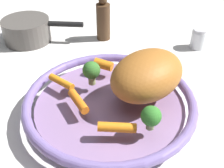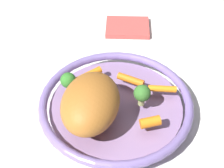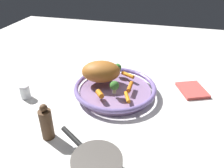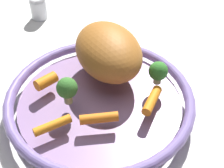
{
  "view_description": "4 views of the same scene",
  "coord_description": "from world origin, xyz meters",
  "px_view_note": "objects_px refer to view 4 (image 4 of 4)",
  "views": [
    {
      "loc": [
        0.39,
        -0.22,
        0.41
      ],
      "look_at": [
        -0.01,
        0.01,
        0.07
      ],
      "focal_mm": 44.93,
      "sensor_mm": 36.0,
      "label": 1
    },
    {
      "loc": [
        -0.21,
        0.47,
        0.6
      ],
      "look_at": [
        0.01,
        -0.01,
        0.08
      ],
      "focal_mm": 52.96,
      "sensor_mm": 36.0,
      "label": 2
    },
    {
      "loc": [
        -0.81,
        -0.2,
        0.55
      ],
      "look_at": [
        -0.02,
        0.01,
        0.06
      ],
      "focal_mm": 36.12,
      "sensor_mm": 36.0,
      "label": 3
    },
    {
      "loc": [
        -0.04,
        -0.45,
        0.49
      ],
      "look_at": [
        0.02,
        -0.02,
        0.09
      ],
      "focal_mm": 54.7,
      "sensor_mm": 36.0,
      "label": 4
    }
  ],
  "objects_px": {
    "baby_carrot_center": "(152,100)",
    "salt_shaker": "(38,8)",
    "serving_bowl": "(100,103)",
    "broccoli_floret_mid": "(67,89)",
    "baby_carrot_near_rim": "(46,81)",
    "broccoli_floret_edge": "(158,72)",
    "roast_chicken_piece": "(108,51)",
    "baby_carrot_back": "(53,125)",
    "baby_carrot_right": "(99,118)"
  },
  "relations": [
    {
      "from": "roast_chicken_piece",
      "to": "baby_carrot_center",
      "type": "relative_size",
      "value": 2.49
    },
    {
      "from": "baby_carrot_center",
      "to": "roast_chicken_piece",
      "type": "bearing_deg",
      "value": 120.89
    },
    {
      "from": "baby_carrot_right",
      "to": "baby_carrot_back",
      "type": "bearing_deg",
      "value": -176.9
    },
    {
      "from": "roast_chicken_piece",
      "to": "baby_carrot_near_rim",
      "type": "relative_size",
      "value": 3.9
    },
    {
      "from": "serving_bowl",
      "to": "roast_chicken_piece",
      "type": "height_order",
      "value": "roast_chicken_piece"
    },
    {
      "from": "baby_carrot_back",
      "to": "broccoli_floret_edge",
      "type": "relative_size",
      "value": 1.39
    },
    {
      "from": "broccoli_floret_mid",
      "to": "salt_shaker",
      "type": "xyz_separation_m",
      "value": [
        -0.06,
        0.38,
        -0.05
      ]
    },
    {
      "from": "serving_bowl",
      "to": "baby_carrot_center",
      "type": "height_order",
      "value": "baby_carrot_center"
    },
    {
      "from": "roast_chicken_piece",
      "to": "salt_shaker",
      "type": "height_order",
      "value": "roast_chicken_piece"
    },
    {
      "from": "serving_bowl",
      "to": "broccoli_floret_mid",
      "type": "relative_size",
      "value": 6.66
    },
    {
      "from": "baby_carrot_center",
      "to": "baby_carrot_right",
      "type": "bearing_deg",
      "value": -163.56
    },
    {
      "from": "baby_carrot_right",
      "to": "broccoli_floret_edge",
      "type": "height_order",
      "value": "broccoli_floret_edge"
    },
    {
      "from": "serving_bowl",
      "to": "broccoli_floret_edge",
      "type": "height_order",
      "value": "broccoli_floret_edge"
    },
    {
      "from": "roast_chicken_piece",
      "to": "baby_carrot_back",
      "type": "distance_m",
      "value": 0.18
    },
    {
      "from": "baby_carrot_near_rim",
      "to": "salt_shaker",
      "type": "xyz_separation_m",
      "value": [
        -0.02,
        0.33,
        -0.03
      ]
    },
    {
      "from": "baby_carrot_right",
      "to": "roast_chicken_piece",
      "type": "bearing_deg",
      "value": 75.88
    },
    {
      "from": "roast_chicken_piece",
      "to": "broccoli_floret_edge",
      "type": "relative_size",
      "value": 3.58
    },
    {
      "from": "baby_carrot_back",
      "to": "broccoli_floret_mid",
      "type": "height_order",
      "value": "broccoli_floret_mid"
    },
    {
      "from": "roast_chicken_piece",
      "to": "baby_carrot_near_rim",
      "type": "xyz_separation_m",
      "value": [
        -0.12,
        -0.03,
        -0.03
      ]
    },
    {
      "from": "roast_chicken_piece",
      "to": "baby_carrot_near_rim",
      "type": "bearing_deg",
      "value": -165.36
    },
    {
      "from": "baby_carrot_right",
      "to": "broccoli_floret_mid",
      "type": "bearing_deg",
      "value": 132.22
    },
    {
      "from": "baby_carrot_near_rim",
      "to": "broccoli_floret_edge",
      "type": "relative_size",
      "value": 0.92
    },
    {
      "from": "serving_bowl",
      "to": "baby_carrot_right",
      "type": "relative_size",
      "value": 5.43
    },
    {
      "from": "salt_shaker",
      "to": "serving_bowl",
      "type": "bearing_deg",
      "value": -71.58
    },
    {
      "from": "baby_carrot_near_rim",
      "to": "broccoli_floret_mid",
      "type": "relative_size",
      "value": 0.81
    },
    {
      "from": "baby_carrot_right",
      "to": "baby_carrot_near_rim",
      "type": "relative_size",
      "value": 1.52
    },
    {
      "from": "serving_bowl",
      "to": "salt_shaker",
      "type": "xyz_separation_m",
      "value": [
        -0.12,
        0.37,
        0.0
      ]
    },
    {
      "from": "baby_carrot_near_rim",
      "to": "broccoli_floret_mid",
      "type": "distance_m",
      "value": 0.07
    },
    {
      "from": "salt_shaker",
      "to": "broccoli_floret_mid",
      "type": "bearing_deg",
      "value": -80.37
    },
    {
      "from": "baby_carrot_center",
      "to": "salt_shaker",
      "type": "bearing_deg",
      "value": 117.82
    },
    {
      "from": "roast_chicken_piece",
      "to": "salt_shaker",
      "type": "distance_m",
      "value": 0.34
    },
    {
      "from": "baby_carrot_near_rim",
      "to": "baby_carrot_center",
      "type": "bearing_deg",
      "value": -21.85
    },
    {
      "from": "serving_bowl",
      "to": "roast_chicken_piece",
      "type": "distance_m",
      "value": 0.1
    },
    {
      "from": "baby_carrot_right",
      "to": "broccoli_floret_edge",
      "type": "bearing_deg",
      "value": 34.57
    },
    {
      "from": "baby_carrot_right",
      "to": "broccoli_floret_mid",
      "type": "distance_m",
      "value": 0.08
    },
    {
      "from": "salt_shaker",
      "to": "baby_carrot_right",
      "type": "bearing_deg",
      "value": -75.26
    },
    {
      "from": "roast_chicken_piece",
      "to": "broccoli_floret_mid",
      "type": "bearing_deg",
      "value": -135.64
    },
    {
      "from": "serving_bowl",
      "to": "baby_carrot_near_rim",
      "type": "distance_m",
      "value": 0.11
    },
    {
      "from": "baby_carrot_back",
      "to": "salt_shaker",
      "type": "xyz_separation_m",
      "value": [
        -0.04,
        0.44,
        -0.02
      ]
    },
    {
      "from": "broccoli_floret_edge",
      "to": "baby_carrot_right",
      "type": "bearing_deg",
      "value": -145.43
    },
    {
      "from": "roast_chicken_piece",
      "to": "baby_carrot_center",
      "type": "bearing_deg",
      "value": -59.11
    },
    {
      "from": "roast_chicken_piece",
      "to": "baby_carrot_near_rim",
      "type": "height_order",
      "value": "roast_chicken_piece"
    },
    {
      "from": "baby_carrot_near_rim",
      "to": "broccoli_floret_edge",
      "type": "height_order",
      "value": "broccoli_floret_edge"
    },
    {
      "from": "baby_carrot_back",
      "to": "roast_chicken_piece",
      "type": "bearing_deg",
      "value": 51.33
    },
    {
      "from": "baby_carrot_center",
      "to": "broccoli_floret_edge",
      "type": "bearing_deg",
      "value": 67.26
    },
    {
      "from": "baby_carrot_near_rim",
      "to": "baby_carrot_center",
      "type": "height_order",
      "value": "baby_carrot_near_rim"
    },
    {
      "from": "baby_carrot_center",
      "to": "salt_shaker",
      "type": "xyz_separation_m",
      "value": [
        -0.21,
        0.4,
        -0.03
      ]
    },
    {
      "from": "roast_chicken_piece",
      "to": "baby_carrot_back",
      "type": "xyz_separation_m",
      "value": [
        -0.11,
        -0.14,
        -0.04
      ]
    },
    {
      "from": "baby_carrot_near_rim",
      "to": "broccoli_floret_mid",
      "type": "height_order",
      "value": "broccoli_floret_mid"
    },
    {
      "from": "baby_carrot_near_rim",
      "to": "baby_carrot_center",
      "type": "xyz_separation_m",
      "value": [
        0.19,
        -0.08,
        -0.0
      ]
    }
  ]
}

